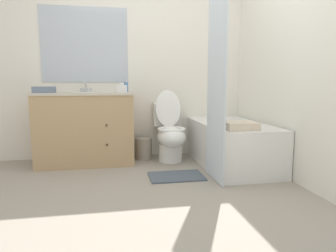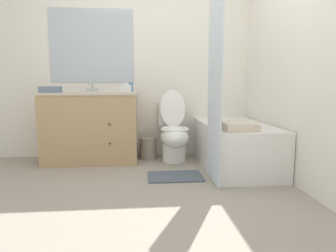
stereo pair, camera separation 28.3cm
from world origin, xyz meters
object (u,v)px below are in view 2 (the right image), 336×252
sink_faucet (93,89)px  toilet (174,134)px  wastebasket (148,148)px  soap_dispenser (131,87)px  bath_towel_folded (240,127)px  bath_mat (175,176)px  vanity_cabinet (91,126)px  bathtub (235,145)px  hand_towel_folded (50,89)px  tissue_box (126,88)px

sink_faucet → toilet: bearing=-15.4°
wastebasket → soap_dispenser: (-0.21, 0.00, 0.79)m
soap_dispenser → bath_towel_folded: 1.52m
toilet → bath_mat: (-0.06, -0.68, -0.34)m
vanity_cabinet → bath_towel_folded: 1.83m
soap_dispenser → bath_mat: soap_dispenser is taller
bathtub → wastebasket: bathtub is taller
vanity_cabinet → sink_faucet: size_ratio=8.05×
sink_faucet → toilet: 1.20m
sink_faucet → bath_towel_folded: size_ratio=0.44×
vanity_cabinet → bath_mat: 1.30m
sink_faucet → hand_towel_folded: sink_faucet is taller
bathtub → tissue_box: bearing=160.7°
toilet → hand_towel_folded: size_ratio=3.88×
wastebasket → soap_dispenser: soap_dispenser is taller
toilet → bathtub: 0.76m
bathtub → soap_dispenser: size_ratio=9.29×
toilet → bath_mat: toilet is taller
sink_faucet → tissue_box: 0.47m
wastebasket → toilet: bearing=-25.6°
tissue_box → bath_towel_folded: (1.15, -0.93, -0.36)m
sink_faucet → bathtub: bearing=-20.0°
wastebasket → bathtub: bearing=-26.1°
toilet → bathtub: (0.68, -0.34, -0.09)m
sink_faucet → bath_towel_folded: bearing=-34.7°
vanity_cabinet → hand_towel_folded: hand_towel_folded is taller
bathtub → bath_towel_folded: (-0.11, -0.49, 0.29)m
bathtub → soap_dispenser: (-1.20, 0.49, 0.67)m
toilet → tissue_box: size_ratio=7.04×
bathtub → bath_towel_folded: size_ratio=4.30×
vanity_cabinet → toilet: (1.03, -0.08, -0.10)m
vanity_cabinet → bath_towel_folded: size_ratio=3.54×
sink_faucet → hand_towel_folded: 0.57m
sink_faucet → toilet: size_ratio=0.16×
sink_faucet → wastebasket: sink_faucet is taller
soap_dispenser → bath_towel_folded: bearing=-41.8°
toilet → bath_mat: bearing=-95.1°
bathtub → bath_towel_folded: 0.58m
toilet → bathtub: bearing=-26.4°
tissue_box → bath_mat: (0.52, -0.78, -0.90)m
hand_towel_folded → bath_mat: size_ratio=0.41×
hand_towel_folded → soap_dispenser: bearing=15.6°
toilet → vanity_cabinet: bearing=175.7°
toilet → wastebasket: 0.41m
toilet → soap_dispenser: size_ratio=5.92×
sink_faucet → bath_towel_folded: sink_faucet is taller
toilet → tissue_box: bearing=169.7°
soap_dispenser → bath_towel_folded: (1.09, -0.98, -0.38)m
wastebasket → bath_mat: (0.26, -0.83, -0.13)m
toilet → bath_mat: 0.76m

